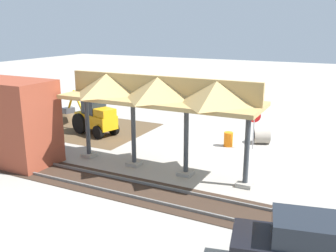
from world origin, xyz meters
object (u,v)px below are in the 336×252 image
at_px(brick_utility_building, 12,122).
at_px(traffic_barrel, 228,139).
at_px(backhoe, 94,116).
at_px(concrete_pipe, 262,136).
at_px(distant_parked_car, 307,249).
at_px(stop_sign, 254,121).

relative_size(brick_utility_building, traffic_barrel, 5.14).
bearing_deg(backhoe, concrete_pipe, -165.12).
distance_m(concrete_pipe, distant_parked_car, 13.38).
relative_size(distant_parked_car, traffic_barrel, 4.97).
bearing_deg(stop_sign, distant_parked_car, 111.43).
height_order(backhoe, brick_utility_building, brick_utility_building).
distance_m(stop_sign, traffic_barrel, 2.00).
bearing_deg(stop_sign, backhoe, 7.93).
height_order(concrete_pipe, brick_utility_building, brick_utility_building).
height_order(brick_utility_building, traffic_barrel, brick_utility_building).
height_order(concrete_pipe, traffic_barrel, concrete_pipe).
bearing_deg(backhoe, brick_utility_building, 86.16).
bearing_deg(distant_parked_car, traffic_barrel, -62.00).
distance_m(backhoe, traffic_barrel, 9.32).
relative_size(stop_sign, traffic_barrel, 2.71).
height_order(stop_sign, distant_parked_car, stop_sign).
height_order(stop_sign, concrete_pipe, stop_sign).
bearing_deg(concrete_pipe, brick_utility_building, 39.64).
height_order(backhoe, distant_parked_car, backhoe).
bearing_deg(brick_utility_building, stop_sign, -144.37).
height_order(brick_utility_building, distant_parked_car, brick_utility_building).
distance_m(backhoe, concrete_pipe, 11.29).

